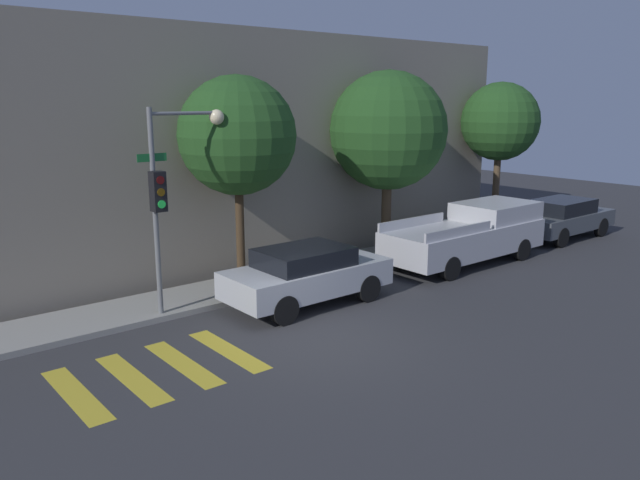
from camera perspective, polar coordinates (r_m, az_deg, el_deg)
The scene contains 11 objects.
ground_plane at distance 13.53m, azimuth -0.05°, elevation -9.21°, with size 60.00×60.00×0.00m, color #333335.
sidewalk at distance 16.76m, azimuth -9.18°, elevation -4.73°, with size 26.00×1.96×0.14m, color gray.
building_row at distance 19.97m, azimuth -15.98°, elevation 7.86°, with size 26.00×6.00×7.04m, color gray.
crosswalk at distance 12.54m, azimuth -14.58°, elevation -11.48°, with size 3.55×2.60×0.00m.
traffic_light_pole at distance 14.64m, azimuth -13.40°, elevation 5.52°, with size 2.21×0.56×4.89m.
sedan_near_corner at distance 15.60m, azimuth -1.24°, elevation -3.13°, with size 4.26×1.86×1.47m.
pickup_truck at distance 20.17m, azimuth 13.58°, elevation 0.58°, with size 5.75×2.07×1.79m.
sedan_middle at distance 24.72m, azimuth 21.27°, elevation 1.93°, with size 4.54×1.80×1.46m.
tree_near_corner at distance 16.72m, azimuth -7.56°, elevation 9.41°, with size 3.14×3.14×5.70m.
tree_midblock at distance 20.26m, azimuth 6.25°, elevation 9.88°, with size 3.78×3.78×5.97m.
tree_far_end at distance 24.89m, azimuth 16.13°, elevation 10.32°, with size 2.94×2.94×5.69m.
Camera 1 is at (-7.95, -9.70, 5.08)m, focal length 35.00 mm.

